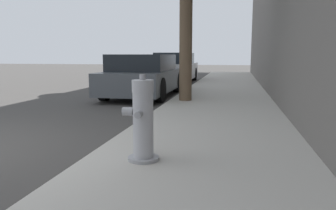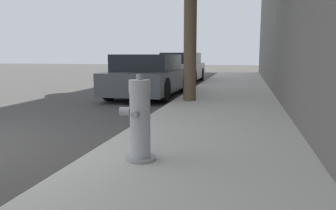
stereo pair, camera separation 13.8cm
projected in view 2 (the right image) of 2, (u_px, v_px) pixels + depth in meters
name	position (u px, v px, depth m)	size (l,w,h in m)	color
sidewalk_slab	(195.00, 172.00, 3.45)	(2.65, 40.00, 0.11)	#B7B2A8
fire_hydrant	(140.00, 121.00, 3.62)	(0.41, 0.42, 0.96)	#97979C
parked_car_near	(149.00, 76.00, 10.20)	(1.81, 4.20, 1.29)	#4C5156
parked_car_mid	(182.00, 68.00, 15.39)	(1.70, 4.02, 1.38)	silver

